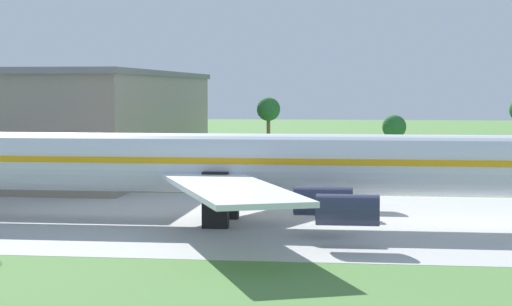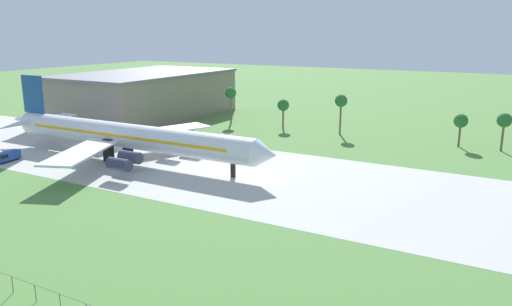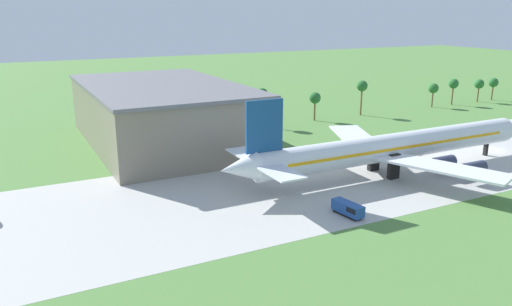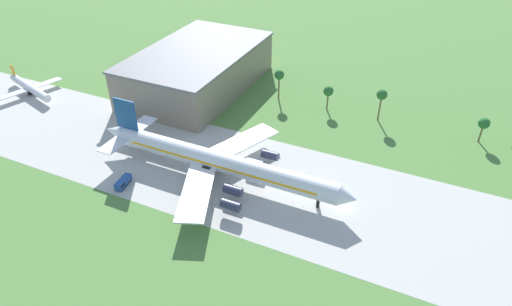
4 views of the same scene
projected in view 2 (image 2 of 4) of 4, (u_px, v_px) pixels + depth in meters
name	position (u px, v px, depth m)	size (l,w,h in m)	color
ground_plane	(267.00, 178.00, 102.23)	(600.00, 600.00, 0.00)	#517F3D
taxiway_strip	(267.00, 178.00, 102.23)	(320.00, 44.00, 0.02)	#B2B2AD
jet_airliner	(124.00, 136.00, 115.43)	(79.24, 51.42, 18.34)	silver
baggage_tug	(7.00, 157.00, 114.60)	(2.81, 6.36, 2.31)	black
perimeter_fence	(35.00, 290.00, 55.28)	(80.10, 0.10, 2.10)	slate
terminal_building	(145.00, 95.00, 172.55)	(36.72, 61.20, 15.50)	slate
palm_tree_row	(411.00, 113.00, 134.03)	(105.23, 3.60, 11.66)	brown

